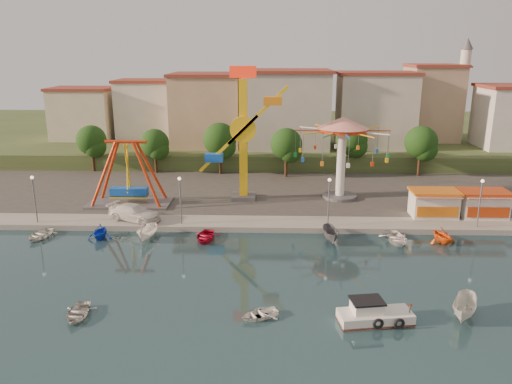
{
  "coord_description": "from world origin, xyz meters",
  "views": [
    {
      "loc": [
        1.83,
        -38.28,
        19.02
      ],
      "look_at": [
        0.17,
        14.0,
        4.0
      ],
      "focal_mm": 35.0,
      "sensor_mm": 36.0,
      "label": 1
    }
  ],
  "objects_px": {
    "cabin_motorboat": "(373,316)",
    "rowboat_a": "(77,313)",
    "pirate_ship_ride": "(128,174)",
    "van": "(134,213)",
    "wave_swinger": "(342,139)",
    "kamikaze_tower": "(246,138)",
    "skiff": "(465,308)"
  },
  "relations": [
    {
      "from": "rowboat_a",
      "to": "kamikaze_tower",
      "type": "bearing_deg",
      "value": 66.19
    },
    {
      "from": "rowboat_a",
      "to": "skiff",
      "type": "height_order",
      "value": "skiff"
    },
    {
      "from": "cabin_motorboat",
      "to": "van",
      "type": "xyz_separation_m",
      "value": [
        -22.72,
        19.89,
        0.99
      ]
    },
    {
      "from": "skiff",
      "to": "van",
      "type": "relative_size",
      "value": 0.67
    },
    {
      "from": "cabin_motorboat",
      "to": "rowboat_a",
      "type": "distance_m",
      "value": 21.65
    },
    {
      "from": "skiff",
      "to": "van",
      "type": "xyz_separation_m",
      "value": [
        -29.51,
        19.13,
        0.69
      ]
    },
    {
      "from": "kamikaze_tower",
      "to": "van",
      "type": "xyz_separation_m",
      "value": [
        -12.12,
        -8.6,
        -6.96
      ]
    },
    {
      "from": "wave_swinger",
      "to": "skiff",
      "type": "relative_size",
      "value": 2.82
    },
    {
      "from": "pirate_ship_ride",
      "to": "van",
      "type": "xyz_separation_m",
      "value": [
        2.16,
        -5.93,
        -2.91
      ]
    },
    {
      "from": "wave_swinger",
      "to": "van",
      "type": "xyz_separation_m",
      "value": [
        -24.04,
        -9.48,
        -6.71
      ]
    },
    {
      "from": "kamikaze_tower",
      "to": "skiff",
      "type": "distance_m",
      "value": 33.61
    },
    {
      "from": "cabin_motorboat",
      "to": "rowboat_a",
      "type": "relative_size",
      "value": 1.7
    },
    {
      "from": "pirate_ship_ride",
      "to": "wave_swinger",
      "type": "height_order",
      "value": "wave_swinger"
    },
    {
      "from": "pirate_ship_ride",
      "to": "kamikaze_tower",
      "type": "bearing_deg",
      "value": 10.58
    },
    {
      "from": "pirate_ship_ride",
      "to": "cabin_motorboat",
      "type": "distance_m",
      "value": 36.07
    },
    {
      "from": "skiff",
      "to": "kamikaze_tower",
      "type": "bearing_deg",
      "value": 149.71
    },
    {
      "from": "rowboat_a",
      "to": "van",
      "type": "distance_m",
      "value": 19.98
    },
    {
      "from": "rowboat_a",
      "to": "van",
      "type": "relative_size",
      "value": 0.53
    },
    {
      "from": "skiff",
      "to": "van",
      "type": "distance_m",
      "value": 35.18
    },
    {
      "from": "wave_swinger",
      "to": "skiff",
      "type": "bearing_deg",
      "value": -79.17
    },
    {
      "from": "wave_swinger",
      "to": "van",
      "type": "relative_size",
      "value": 1.9
    },
    {
      "from": "kamikaze_tower",
      "to": "wave_swinger",
      "type": "xyz_separation_m",
      "value": [
        11.91,
        0.88,
        -0.25
      ]
    },
    {
      "from": "wave_swinger",
      "to": "rowboat_a",
      "type": "bearing_deg",
      "value": -128.01
    },
    {
      "from": "wave_swinger",
      "to": "skiff",
      "type": "distance_m",
      "value": 30.06
    },
    {
      "from": "kamikaze_tower",
      "to": "cabin_motorboat",
      "type": "xyz_separation_m",
      "value": [
        10.59,
        -28.49,
        -7.95
      ]
    },
    {
      "from": "kamikaze_tower",
      "to": "rowboat_a",
      "type": "distance_m",
      "value": 31.64
    },
    {
      "from": "pirate_ship_ride",
      "to": "cabin_motorboat",
      "type": "height_order",
      "value": "pirate_ship_ride"
    },
    {
      "from": "skiff",
      "to": "cabin_motorboat",
      "type": "bearing_deg",
      "value": -145.99
    },
    {
      "from": "rowboat_a",
      "to": "skiff",
      "type": "xyz_separation_m",
      "value": [
        28.45,
        0.78,
        0.46
      ]
    },
    {
      "from": "cabin_motorboat",
      "to": "van",
      "type": "relative_size",
      "value": 0.91
    },
    {
      "from": "rowboat_a",
      "to": "van",
      "type": "bearing_deg",
      "value": 90.44
    },
    {
      "from": "pirate_ship_ride",
      "to": "van",
      "type": "bearing_deg",
      "value": -69.97
    }
  ]
}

